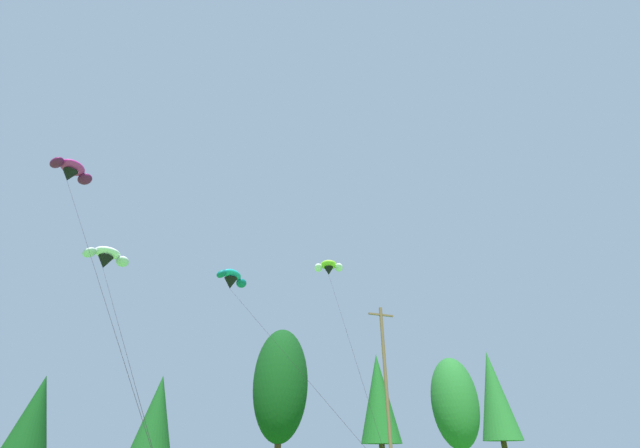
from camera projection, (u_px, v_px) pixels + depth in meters
treeline_tree_c at (35, 414)px, 33.79m from camera, size 3.38×3.38×8.10m
treeline_tree_d at (157, 413)px, 37.85m from camera, size 3.54×3.54×8.81m
treeline_tree_e at (281, 384)px, 42.62m from camera, size 5.63×5.63×14.18m
treeline_tree_f at (379, 397)px, 45.20m from camera, size 4.30×4.30×12.29m
treeline_tree_g at (455, 402)px, 45.28m from camera, size 5.03×5.03×11.95m
treeline_tree_h at (494, 394)px, 52.08m from camera, size 4.71×4.71×14.15m
utility_pole at (386, 386)px, 31.05m from camera, size 2.20×0.26×12.76m
parafoil_kite_high_white at (106, 257)px, 31.38m from camera, size 7.73×21.98×14.46m
parafoil_kite_mid_teal at (231, 279)px, 33.11m from camera, size 7.24×15.33×14.12m
parafoil_kite_far_magenta at (71, 171)px, 29.58m from camera, size 10.50×18.37×19.09m
parafoil_kite_low_lime_white at (329, 268)px, 41.13m from camera, size 5.59×18.79×18.08m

